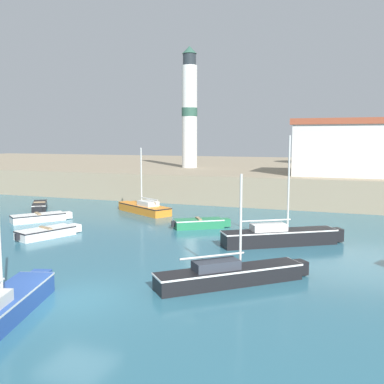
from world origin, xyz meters
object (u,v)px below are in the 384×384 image
(dinghy_black_6, at_px, (40,206))
(dinghy_white_7, at_px, (48,232))
(sailboat_black_0, at_px, (280,236))
(dinghy_white_1, at_px, (40,217))
(dinghy_green_4, at_px, (200,223))
(harbor_shed_near_wharf, at_px, (345,147))
(sailboat_orange_9, at_px, (144,208))
(lighthouse, at_px, (189,109))
(sailboat_black_3, at_px, (231,274))

(dinghy_black_6, height_order, dinghy_white_7, dinghy_black_6)
(sailboat_black_0, relative_size, dinghy_white_1, 1.62)
(dinghy_green_4, xyz_separation_m, harbor_shed_near_wharf, (8.10, 14.04, 4.57))
(dinghy_white_7, relative_size, harbor_shed_near_wharf, 0.46)
(dinghy_white_1, height_order, sailboat_orange_9, sailboat_orange_9)
(dinghy_white_7, height_order, lighthouse, lighthouse)
(sailboat_black_3, relative_size, dinghy_white_7, 1.37)
(lighthouse, relative_size, harbor_shed_near_wharf, 1.50)
(harbor_shed_near_wharf, bearing_deg, lighthouse, 162.74)
(dinghy_black_6, height_order, sailboat_orange_9, sailboat_orange_9)
(dinghy_white_1, distance_m, sailboat_black_3, 17.83)
(dinghy_white_1, relative_size, lighthouse, 0.30)
(sailboat_black_3, height_order, sailboat_orange_9, sailboat_orange_9)
(dinghy_green_4, height_order, sailboat_orange_9, sailboat_orange_9)
(dinghy_green_4, height_order, lighthouse, lighthouse)
(dinghy_white_1, height_order, lighthouse, lighthouse)
(dinghy_white_7, distance_m, sailboat_orange_9, 9.57)
(sailboat_black_3, distance_m, sailboat_orange_9, 17.56)
(dinghy_white_1, bearing_deg, sailboat_black_0, -3.97)
(sailboat_black_0, height_order, dinghy_white_1, sailboat_black_0)
(sailboat_black_0, distance_m, sailboat_black_3, 7.21)
(dinghy_green_4, bearing_deg, dinghy_white_7, -143.10)
(sailboat_black_3, height_order, dinghy_white_7, sailboat_black_3)
(dinghy_white_1, height_order, dinghy_black_6, dinghy_black_6)
(sailboat_black_3, bearing_deg, lighthouse, 113.59)
(lighthouse, bearing_deg, sailboat_black_0, -58.45)
(dinghy_green_4, relative_size, sailboat_orange_9, 0.63)
(sailboat_black_0, relative_size, dinghy_black_6, 1.66)
(sailboat_black_3, xyz_separation_m, dinghy_green_4, (-4.76, 9.98, -0.10))
(sailboat_black_3, height_order, dinghy_black_6, sailboat_black_3)
(dinghy_white_1, relative_size, harbor_shed_near_wharf, 0.44)
(dinghy_green_4, relative_size, lighthouse, 0.27)
(lighthouse, distance_m, harbor_shed_near_wharf, 17.18)
(dinghy_white_1, bearing_deg, lighthouse, 81.45)
(dinghy_white_7, relative_size, sailboat_orange_9, 0.71)
(sailboat_black_0, xyz_separation_m, dinghy_green_4, (-5.50, 2.81, -0.18))
(sailboat_black_0, bearing_deg, sailboat_orange_9, 149.39)
(sailboat_black_3, xyz_separation_m, dinghy_black_6, (-19.13, 12.44, -0.11))
(sailboat_black_3, height_order, lighthouse, lighthouse)
(harbor_shed_near_wharf, bearing_deg, dinghy_white_1, -140.58)
(lighthouse, bearing_deg, harbor_shed_near_wharf, -17.26)
(dinghy_white_1, bearing_deg, sailboat_orange_9, 47.79)
(sailboat_black_3, relative_size, sailboat_orange_9, 0.97)
(sailboat_black_0, height_order, sailboat_orange_9, sailboat_black_0)
(lighthouse, xyz_separation_m, harbor_shed_near_wharf, (16.00, -4.97, -3.79))
(dinghy_black_6, xyz_separation_m, sailboat_orange_9, (8.45, 1.49, 0.09))
(dinghy_white_1, height_order, sailboat_black_3, sailboat_black_3)
(sailboat_black_0, bearing_deg, dinghy_black_6, 165.15)
(sailboat_black_0, relative_size, lighthouse, 0.48)
(sailboat_orange_9, height_order, harbor_shed_near_wharf, harbor_shed_near_wharf)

